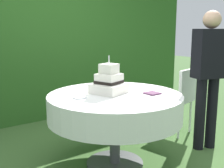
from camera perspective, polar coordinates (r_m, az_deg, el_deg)
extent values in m
plane|color=#3D602D|center=(3.11, 0.58, -15.68)|extent=(20.00, 20.00, 0.00)
cube|color=#28561E|center=(4.70, -15.30, 7.54)|extent=(5.77, 0.69, 2.29)
cylinder|color=#4C4C51|center=(3.11, 0.58, -15.51)|extent=(0.60, 0.60, 0.02)
cylinder|color=#4C4C51|center=(2.97, 0.60, -9.44)|extent=(0.11, 0.11, 0.72)
cylinder|color=olive|center=(2.86, 0.61, -2.40)|extent=(1.33, 1.33, 0.03)
cylinder|color=white|center=(2.89, 0.61, -4.54)|extent=(1.36, 1.36, 0.26)
cube|color=white|center=(2.89, -0.60, -0.87)|extent=(0.39, 0.39, 0.10)
cube|color=white|center=(2.88, -0.61, 1.09)|extent=(0.27, 0.27, 0.10)
cube|color=black|center=(2.88, -0.61, 0.46)|extent=(0.28, 0.28, 0.03)
cube|color=white|center=(2.86, -0.61, 3.08)|extent=(0.19, 0.19, 0.10)
sphere|color=#D13866|center=(3.03, -1.03, 1.12)|extent=(0.08, 0.08, 0.08)
cylinder|color=silver|center=(2.85, -0.62, 4.92)|extent=(0.01, 0.01, 0.08)
cylinder|color=white|center=(3.05, 5.42, -1.13)|extent=(0.11, 0.11, 0.01)
cylinder|color=white|center=(2.71, -6.50, -2.72)|extent=(0.13, 0.13, 0.01)
cube|color=#603856|center=(2.90, 8.12, -1.85)|extent=(0.14, 0.14, 0.01)
cylinder|color=white|center=(4.19, 11.53, -5.46)|extent=(0.03, 0.03, 0.45)
cylinder|color=white|center=(3.93, 9.14, -6.49)|extent=(0.03, 0.03, 0.45)
cylinder|color=white|center=(4.05, 15.45, -6.24)|extent=(0.03, 0.03, 0.45)
cylinder|color=white|center=(3.78, 13.25, -7.38)|extent=(0.03, 0.03, 0.45)
cube|color=white|center=(3.92, 12.49, -2.95)|extent=(0.48, 0.48, 0.04)
cube|color=white|center=(3.79, 14.99, -0.13)|extent=(0.40, 0.12, 0.40)
cylinder|color=black|center=(3.56, 19.40, -5.49)|extent=(0.12, 0.12, 0.85)
cylinder|color=black|center=(3.47, 17.28, -5.80)|extent=(0.12, 0.12, 0.85)
cube|color=black|center=(3.39, 19.07, 5.79)|extent=(0.40, 0.30, 0.55)
sphere|color=tan|center=(3.38, 19.48, 12.13)|extent=(0.20, 0.20, 0.20)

